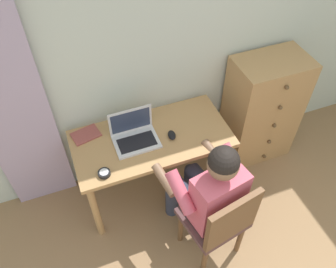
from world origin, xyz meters
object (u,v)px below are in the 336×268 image
at_px(chair, 219,221).
at_px(desk_clock, 104,173).
at_px(computer_mouse, 172,135).
at_px(desk, 152,146).
at_px(person_seated, 207,188).
at_px(notebook_pad, 86,135).
at_px(dresser, 262,110).
at_px(laptop, 134,135).

xyz_separation_m(chair, desk_clock, (-0.68, 0.52, 0.24)).
relative_size(computer_mouse, desk_clock, 1.11).
relative_size(desk, desk_clock, 13.70).
xyz_separation_m(person_seated, computer_mouse, (-0.06, 0.51, 0.06)).
height_order(computer_mouse, notebook_pad, computer_mouse).
height_order(desk, desk_clock, desk_clock).
distance_m(dresser, notebook_pad, 1.59).
bearing_deg(chair, person_seated, 99.75).
bearing_deg(dresser, chair, -134.99).
xyz_separation_m(laptop, notebook_pad, (-0.35, 0.18, -0.05)).
bearing_deg(notebook_pad, desk_clock, -96.31).
relative_size(laptop, notebook_pad, 1.63).
bearing_deg(person_seated, notebook_pad, 132.08).
height_order(dresser, desk_clock, dresser).
relative_size(chair, desk_clock, 9.83).
bearing_deg(person_seated, laptop, 120.20).
bearing_deg(desk_clock, chair, -37.64).
distance_m(chair, notebook_pad, 1.21).
height_order(person_seated, laptop, person_seated).
height_order(chair, computer_mouse, chair).
bearing_deg(person_seated, computer_mouse, 97.22).
bearing_deg(desk_clock, computer_mouse, 16.23).
relative_size(desk, laptop, 3.61).
bearing_deg(desk, chair, -71.54).
bearing_deg(desk, computer_mouse, -17.98).
relative_size(chair, laptop, 2.59).
xyz_separation_m(desk_clock, notebook_pad, (-0.04, 0.42, -0.01)).
relative_size(desk, computer_mouse, 12.33).
xyz_separation_m(dresser, chair, (-0.85, -0.85, -0.04)).
height_order(desk, notebook_pad, notebook_pad).
relative_size(dresser, computer_mouse, 10.76).
bearing_deg(laptop, person_seated, -59.80).
distance_m(laptop, desk_clock, 0.39).
xyz_separation_m(computer_mouse, notebook_pad, (-0.62, 0.25, -0.01)).
distance_m(person_seated, laptop, 0.69).
distance_m(person_seated, notebook_pad, 1.03).
bearing_deg(desk_clock, person_seated, -27.85).
height_order(desk, chair, chair).
relative_size(computer_mouse, notebook_pad, 0.48).
height_order(person_seated, computer_mouse, person_seated).
distance_m(dresser, desk_clock, 1.58).
xyz_separation_m(laptop, computer_mouse, (0.28, -0.08, -0.04)).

